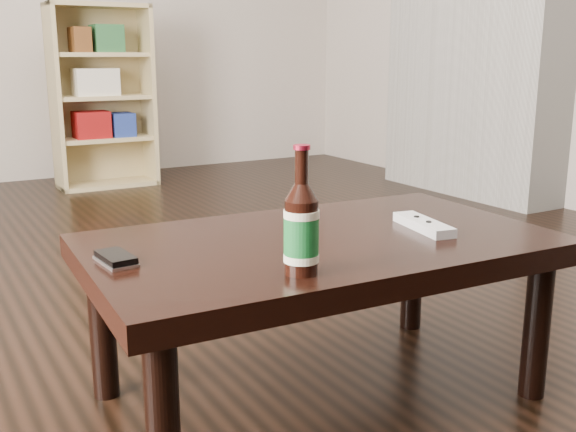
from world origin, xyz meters
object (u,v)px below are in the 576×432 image
coffee_table (321,259)px  remote (423,225)px  phone (116,259)px  beer_bottle (301,229)px  bookshelf (100,93)px

coffee_table → remote: remote is taller
phone → remote: 0.74m
phone → beer_bottle: bearing=-45.3°
bookshelf → beer_bottle: size_ratio=4.45×
coffee_table → phone: (-0.47, 0.05, 0.06)m
bookshelf → phone: (-0.79, -2.97, -0.17)m
bookshelf → beer_bottle: bookshelf is taller
coffee_table → bookshelf: bearing=84.1°
coffee_table → remote: 0.28m
bookshelf → coffee_table: bookshelf is taller
beer_bottle → remote: bearing=17.9°
coffee_table → phone: size_ratio=9.46×
remote → beer_bottle: bearing=-151.8°
phone → remote: (0.73, -0.11, 0.00)m
coffee_table → beer_bottle: beer_bottle is taller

